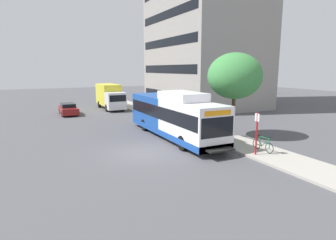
# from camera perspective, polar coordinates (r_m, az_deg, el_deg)

# --- Properties ---
(ground_plane) EXTENTS (120.00, 120.00, 0.00)m
(ground_plane) POSITION_cam_1_polar(r_m,az_deg,el_deg) (25.66, -11.94, -1.88)
(ground_plane) COLOR #4C4C51
(sidewalk_curb) EXTENTS (3.00, 56.00, 0.14)m
(sidewalk_curb) POSITION_cam_1_polar(r_m,az_deg,el_deg) (26.44, 4.02, -1.17)
(sidewalk_curb) COLOR #A8A399
(sidewalk_curb) RESTS_ON ground
(transit_bus) EXTENTS (2.58, 12.25, 3.65)m
(transit_bus) POSITION_cam_1_polar(r_m,az_deg,el_deg) (21.96, 1.12, 0.84)
(transit_bus) COLOR white
(transit_bus) RESTS_ON ground
(bus_stop_sign_pole) EXTENTS (0.10, 0.36, 2.60)m
(bus_stop_sign_pole) POSITION_cam_1_polar(r_m,az_deg,el_deg) (17.86, 17.44, -2.00)
(bus_stop_sign_pole) COLOR red
(bus_stop_sign_pole) RESTS_ON sidewalk_curb
(bicycle_parked) EXTENTS (0.52, 1.76, 1.02)m
(bicycle_parked) POSITION_cam_1_polar(r_m,az_deg,el_deg) (19.02, 18.57, -4.71)
(bicycle_parked) COLOR black
(bicycle_parked) RESTS_ON sidewalk_curb
(street_tree_near_stop) EXTENTS (4.14, 4.14, 6.39)m
(street_tree_near_stop) POSITION_cam_1_polar(r_m,az_deg,el_deg) (22.43, 13.30, 8.60)
(street_tree_near_stop) COLOR #4C3823
(street_tree_near_stop) RESTS_ON sidewalk_curb
(parked_car_far_lane) EXTENTS (1.80, 4.50, 1.33)m
(parked_car_far_lane) POSITION_cam_1_polar(r_m,az_deg,el_deg) (35.20, -19.44, 2.11)
(parked_car_far_lane) COLOR maroon
(parked_car_far_lane) RESTS_ON ground
(box_truck_background) EXTENTS (2.32, 7.01, 3.25)m
(box_truck_background) POSITION_cam_1_polar(r_m,az_deg,el_deg) (38.60, -11.59, 4.77)
(box_truck_background) COLOR silver
(box_truck_background) RESTS_ON ground
(lattice_comm_tower) EXTENTS (1.10, 1.10, 32.63)m
(lattice_comm_tower) POSITION_cam_1_polar(r_m,az_deg,el_deg) (58.97, 1.64, 15.77)
(lattice_comm_tower) COLOR #B7B7BC
(lattice_comm_tower) RESTS_ON ground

